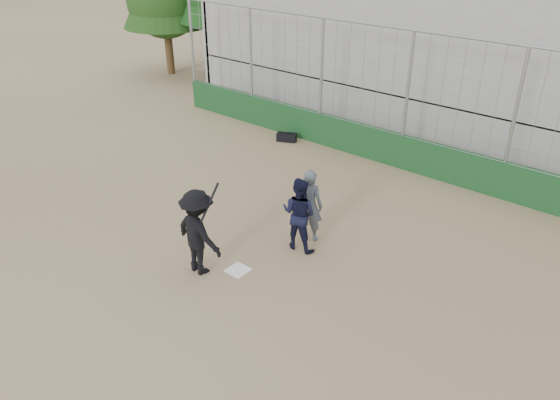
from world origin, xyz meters
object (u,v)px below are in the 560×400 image
Objects in this scene: batter_at_plate at (198,232)px; catcher_crouched at (299,226)px; equipment_bag at (287,137)px; umpire at (309,208)px.

batter_at_plate reaches higher than catcher_crouched.
batter_at_plate is at bearing -64.57° from equipment_bag.
batter_at_plate is 1.71× the size of catcher_crouched.
batter_at_plate is 1.28× the size of umpire.
batter_at_plate is 7.67m from equipment_bag.
batter_at_plate is 2.89× the size of equipment_bag.
umpire is (0.97, 2.52, -0.16)m from batter_at_plate.
umpire is 2.26× the size of equipment_bag.
batter_at_plate is 2.31m from catcher_crouched.
batter_at_plate is at bearing 55.72° from umpire.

